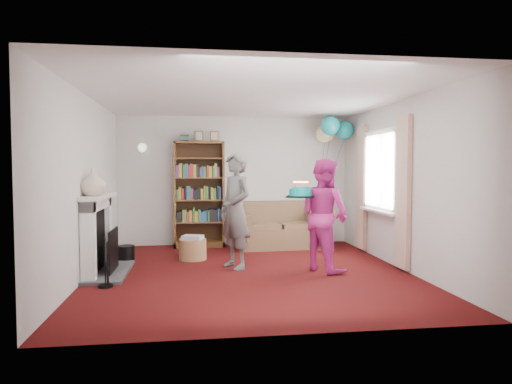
{
  "coord_description": "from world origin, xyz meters",
  "views": [
    {
      "loc": [
        -0.79,
        -6.43,
        1.49
      ],
      "look_at": [
        0.17,
        0.6,
        1.12
      ],
      "focal_mm": 32.0,
      "sensor_mm": 36.0,
      "label": 1
    }
  ],
  "objects": [
    {
      "name": "mantel_vase",
      "position": [
        -2.12,
        -0.15,
        1.31
      ],
      "size": [
        0.35,
        0.35,
        0.36
      ],
      "primitive_type": "imported",
      "rotation": [
        0.0,
        0.0,
        -0.02
      ],
      "color": "beige",
      "rests_on": "fireplace"
    },
    {
      "name": "wicker_basket",
      "position": [
        -0.82,
        1.03,
        0.18
      ],
      "size": [
        0.45,
        0.45,
        0.4
      ],
      "rotation": [
        0.0,
        0.0,
        -0.34
      ],
      "color": "#986C47",
      "rests_on": "ground"
    },
    {
      "name": "balloons",
      "position": [
        1.83,
        1.97,
        2.22
      ],
      "size": [
        0.76,
        0.74,
        1.81
      ],
      "color": "#3F3F3F",
      "rests_on": "ground"
    },
    {
      "name": "person_magenta",
      "position": [
        1.09,
        -0.03,
        0.82
      ],
      "size": [
        0.92,
        0.99,
        1.63
      ],
      "primitive_type": "imported",
      "rotation": [
        0.0,
        0.0,
        2.06
      ],
      "color": "#C22682",
      "rests_on": "ground"
    },
    {
      "name": "wall_back",
      "position": [
        0.0,
        2.51,
        1.25
      ],
      "size": [
        4.5,
        0.02,
        2.5
      ],
      "primitive_type": "cube",
      "color": "silver",
      "rests_on": "ground"
    },
    {
      "name": "person_striped",
      "position": [
        -0.18,
        0.3,
        0.86
      ],
      "size": [
        0.67,
        0.75,
        1.72
      ],
      "primitive_type": "imported",
      "rotation": [
        0.0,
        0.0,
        -1.06
      ],
      "color": "black",
      "rests_on": "ground"
    },
    {
      "name": "fireplace",
      "position": [
        -2.09,
        0.19,
        0.51
      ],
      "size": [
        0.55,
        1.8,
        1.12
      ],
      "color": "#3F3F42",
      "rests_on": "ground"
    },
    {
      "name": "wall_left",
      "position": [
        -2.26,
        0.0,
        1.25
      ],
      "size": [
        0.02,
        5.0,
        2.5
      ],
      "primitive_type": "cube",
      "color": "silver",
      "rests_on": "ground"
    },
    {
      "name": "sofa",
      "position": [
        0.79,
        2.07,
        0.32
      ],
      "size": [
        1.61,
        0.85,
        0.85
      ],
      "rotation": [
        0.0,
        0.0,
        0.06
      ],
      "color": "brown",
      "rests_on": "ground"
    },
    {
      "name": "window_bay",
      "position": [
        2.21,
        0.6,
        1.2
      ],
      "size": [
        0.14,
        2.02,
        2.2
      ],
      "color": "white",
      "rests_on": "ground"
    },
    {
      "name": "bookcase",
      "position": [
        -0.7,
        2.3,
        0.97
      ],
      "size": [
        0.94,
        0.42,
        2.2
      ],
      "color": "#472B14",
      "rests_on": "ground"
    },
    {
      "name": "ground",
      "position": [
        0.0,
        0.0,
        0.0
      ],
      "size": [
        5.0,
        5.0,
        0.0
      ],
      "primitive_type": "plane",
      "color": "#380808",
      "rests_on": "ground"
    },
    {
      "name": "wall_right",
      "position": [
        2.26,
        0.0,
        1.25
      ],
      "size": [
        0.02,
        5.0,
        2.5
      ],
      "primitive_type": "cube",
      "color": "silver",
      "rests_on": "ground"
    },
    {
      "name": "wall_sconce",
      "position": [
        -1.75,
        2.36,
        1.88
      ],
      "size": [
        0.16,
        0.23,
        0.16
      ],
      "color": "gold",
      "rests_on": "ground"
    },
    {
      "name": "birthday_cake",
      "position": [
        0.71,
        -0.13,
        1.15
      ],
      "size": [
        0.38,
        0.38,
        0.22
      ],
      "rotation": [
        0.0,
        0.0,
        -0.32
      ],
      "color": "black",
      "rests_on": "ground"
    },
    {
      "name": "ceiling",
      "position": [
        0.0,
        0.0,
        2.5
      ],
      "size": [
        4.5,
        5.0,
        0.01
      ],
      "primitive_type": "cube",
      "color": "white",
      "rests_on": "wall_back"
    }
  ]
}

